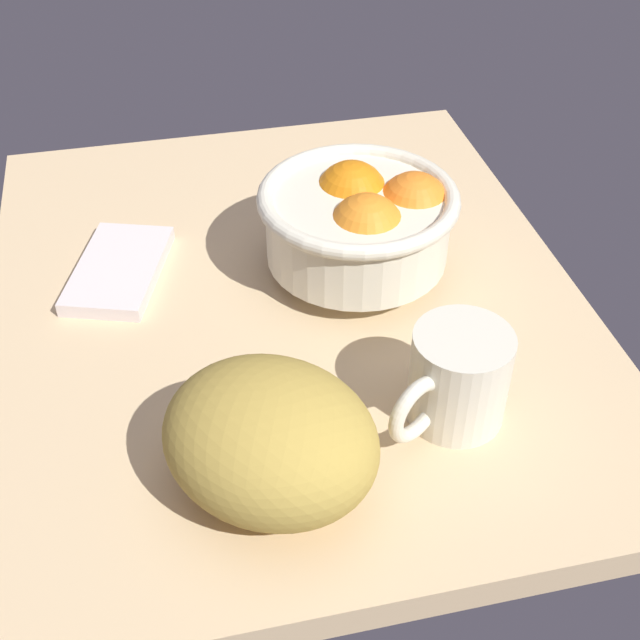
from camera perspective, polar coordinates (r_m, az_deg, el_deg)
name	(u,v)px	position (r cm, az deg, el deg)	size (l,w,h in cm)	color
ground_plane	(287,306)	(84.22, -2.29, 0.95)	(69.78, 57.61, 3.00)	#D6B789
fruit_bowl	(363,220)	(82.90, 2.92, 6.83)	(19.71, 19.71, 10.76)	silver
bread_loaf	(270,439)	(62.73, -3.41, -8.10)	(16.88, 14.49, 10.12)	#B4953F
napkin_folded	(119,270)	(87.69, -13.54, 3.36)	(14.23, 8.11, 1.47)	silver
mug	(456,379)	(69.03, 9.26, -3.97)	(8.97, 11.48, 8.55)	silver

